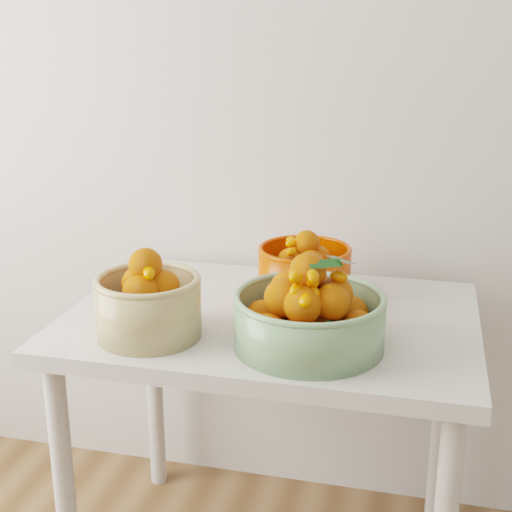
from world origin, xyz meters
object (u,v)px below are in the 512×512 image
object	(u,v)px
table	(271,349)
bowl_orange	(304,270)
bowl_cream	(149,303)
bowl_green	(309,315)

from	to	relation	value
table	bowl_orange	bearing A→B (deg)	70.55
table	bowl_cream	world-z (taller)	bowl_cream
table	bowl_green	bearing A→B (deg)	-53.62
bowl_green	bowl_orange	xyz separation A→B (m)	(-0.07, 0.32, -0.00)
table	bowl_orange	xyz separation A→B (m)	(0.05, 0.15, 0.17)
table	bowl_cream	size ratio (longest dim) A/B	3.26
bowl_orange	table	bearing A→B (deg)	-109.45
bowl_cream	bowl_orange	bearing A→B (deg)	49.45
bowl_green	bowl_orange	bearing A→B (deg)	101.71
bowl_cream	bowl_green	size ratio (longest dim) A/B	0.80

